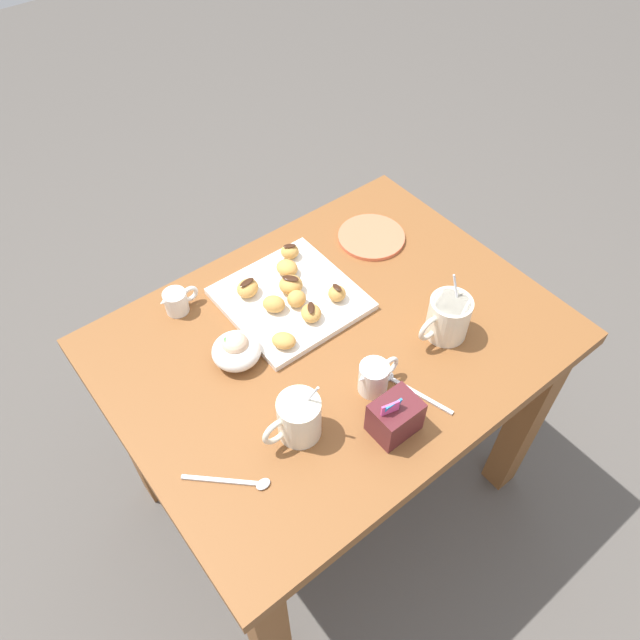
{
  "coord_description": "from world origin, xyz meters",
  "views": [
    {
      "loc": [
        0.53,
        0.63,
        1.73
      ],
      "look_at": [
        0.0,
        -0.04,
        0.73
      ],
      "focal_mm": 34.01,
      "sensor_mm": 36.0,
      "label": 1
    }
  ],
  "objects": [
    {
      "name": "ground_plane",
      "position": [
        0.0,
        0.0,
        0.0
      ],
      "size": [
        8.0,
        8.0,
        0.0
      ],
      "primitive_type": "plane",
      "color": "#514C47"
    },
    {
      "name": "dining_table",
      "position": [
        0.0,
        0.0,
        0.57
      ],
      "size": [
        0.96,
        0.73,
        0.71
      ],
      "color": "brown",
      "rests_on": "ground_plane"
    },
    {
      "name": "pastry_plate_square",
      "position": [
        0.01,
        -0.14,
        0.71
      ],
      "size": [
        0.28,
        0.28,
        0.02
      ],
      "primitive_type": "cube",
      "color": "white",
      "rests_on": "dining_table"
    },
    {
      "name": "coffee_mug_cream_left",
      "position": [
        -0.2,
        0.14,
        0.76
      ],
      "size": [
        0.13,
        0.09,
        0.15
      ],
      "color": "silver",
      "rests_on": "dining_table"
    },
    {
      "name": "coffee_mug_cream_right",
      "position": [
        0.2,
        0.14,
        0.76
      ],
      "size": [
        0.12,
        0.08,
        0.15
      ],
      "color": "silver",
      "rests_on": "dining_table"
    },
    {
      "name": "cream_pitcher_white",
      "position": [
        0.02,
        0.15,
        0.74
      ],
      "size": [
        0.1,
        0.06,
        0.07
      ],
      "color": "white",
      "rests_on": "dining_table"
    },
    {
      "name": "sugar_caddy",
      "position": [
        0.05,
        0.25,
        0.75
      ],
      "size": [
        0.09,
        0.07,
        0.11
      ],
      "color": "#561E23",
      "rests_on": "dining_table"
    },
    {
      "name": "ice_cream_bowl",
      "position": [
        0.2,
        -0.08,
        0.74
      ],
      "size": [
        0.1,
        0.1,
        0.08
      ],
      "color": "white",
      "rests_on": "dining_table"
    },
    {
      "name": "chocolate_sauce_pitcher",
      "position": [
        0.23,
        -0.28,
        0.74
      ],
      "size": [
        0.09,
        0.05,
        0.06
      ],
      "color": "white",
      "rests_on": "dining_table"
    },
    {
      "name": "saucer_coral_left",
      "position": [
        -0.27,
        -0.19,
        0.71
      ],
      "size": [
        0.17,
        0.17,
        0.01
      ],
      "primitive_type": "cylinder",
      "color": "#E5704C",
      "rests_on": "dining_table"
    },
    {
      "name": "loose_spoon_near_saucer",
      "position": [
        0.35,
        0.15,
        0.71
      ],
      "size": [
        0.13,
        0.12,
        0.01
      ],
      "color": "silver",
      "rests_on": "dining_table"
    },
    {
      "name": "loose_spoon_by_plate",
      "position": [
        -0.03,
        0.2,
        0.71
      ],
      "size": [
        0.06,
        0.16,
        0.01
      ],
      "color": "silver",
      "rests_on": "dining_table"
    },
    {
      "name": "beignet_0",
      "position": [
        -0.0,
        -0.16,
        0.74
      ],
      "size": [
        0.07,
        0.07,
        0.04
      ],
      "primitive_type": "ellipsoid",
      "rotation": [
        0.0,
        0.0,
        5.63
      ],
      "color": "#D19347",
      "rests_on": "pastry_plate_square"
    },
    {
      "name": "chocolate_drizzle_0",
      "position": [
        -0.0,
        -0.16,
        0.76
      ],
      "size": [
        0.04,
        0.04,
        0.0
      ],
      "primitive_type": "ellipsoid",
      "rotation": [
        0.0,
        0.0,
        5.37
      ],
      "color": "#381E11",
      "rests_on": "beignet_0"
    },
    {
      "name": "beignet_1",
      "position": [
        -0.03,
        -0.21,
        0.74
      ],
      "size": [
        0.06,
        0.06,
        0.03
      ],
      "primitive_type": "ellipsoid",
      "rotation": [
        0.0,
        0.0,
        5.04
      ],
      "color": "#D19347",
      "rests_on": "pastry_plate_square"
    },
    {
      "name": "beignet_2",
      "position": [
        0.08,
        -0.21,
        0.74
      ],
      "size": [
        0.07,
        0.07,
        0.04
      ],
      "primitive_type": "ellipsoid",
      "rotation": [
        0.0,
        0.0,
        0.51
      ],
      "color": "#D19347",
      "rests_on": "pastry_plate_square"
    },
    {
      "name": "chocolate_drizzle_2",
      "position": [
        0.08,
        -0.21,
        0.76
      ],
      "size": [
        0.04,
        0.02,
        0.0
      ],
      "primitive_type": "ellipsoid",
      "rotation": [
        0.0,
        0.0,
        0.12
      ],
      "color": "#381E11",
      "rests_on": "beignet_2"
    },
    {
      "name": "beignet_3",
      "position": [
        -0.07,
        -0.07,
        0.74
      ],
      "size": [
        0.05,
        0.05,
        0.04
      ],
      "primitive_type": "ellipsoid",
      "rotation": [
        0.0,
        0.0,
        1.41
      ],
      "color": "#D19347",
      "rests_on": "pastry_plate_square"
    },
    {
      "name": "chocolate_drizzle_3",
      "position": [
        -0.07,
        -0.07,
        0.76
      ],
      "size": [
        0.01,
        0.03,
        0.0
      ],
      "primitive_type": "ellipsoid",
      "rotation": [
        0.0,
        0.0,
        1.54
      ],
      "color": "#381E11",
      "rests_on": "beignet_3"
    },
    {
      "name": "beignet_4",
      "position": [
        0.02,
        -0.11,
        0.74
      ],
      "size": [
        0.05,
        0.05,
        0.04
      ],
      "primitive_type": "ellipsoid",
      "rotation": [
        0.0,
        0.0,
        4.5
      ],
      "color": "#D19347",
      "rests_on": "pastry_plate_square"
    },
    {
      "name": "beignet_5",
      "position": [
        0.06,
        -0.13,
        0.74
      ],
      "size": [
        0.06,
        0.06,
        0.04
      ],
      "primitive_type": "ellipsoid",
      "rotation": [
        0.0,
        0.0,
        3.81
      ],
      "color": "#D19347",
      "rests_on": "pastry_plate_square"
    },
    {
      "name": "beignet_6",
      "position": [
        0.11,
        -0.04,
        0.74
      ],
      "size": [
        0.06,
        0.07,
        0.03
      ],
      "primitive_type": "ellipsoid",
      "rotation": [
        0.0,
        0.0,
        5.37
      ],
      "color": "#D19347",
      "rests_on": "pastry_plate_square"
    },
    {
      "name": "beignet_7",
      "position": [
        -0.07,
        -0.25,
        0.74
      ],
      "size": [
        0.06,
        0.06,
        0.03
      ],
      "primitive_type": "ellipsoid",
      "rotation": [
        0.0,
        0.0,
        5.65
      ],
      "color": "#D19347",
      "rests_on": "pastry_plate_square"
    },
    {
      "name": "chocolate_drizzle_7",
      "position": [
        -0.07,
        -0.25,
        0.76
      ],
      "size": [
        0.03,
        0.03,
        0.0
      ],
      "primitive_type": "ellipsoid",
      "rotation": [
        0.0,
        0.0,
        5.77
      ],
      "color": "#381E11",
      "rests_on": "beignet_7"
    },
    {
      "name": "beignet_8",
      "position": [
        0.01,
        -0.06,
        0.74
      ],
      "size": [
        0.06,
        0.06,
        0.03
      ],
      "primitive_type": "ellipsoid",
      "rotation": [
        0.0,
        0.0,
        1.08
      ],
      "color": "#D19347",
      "rests_on": "pastry_plate_square"
    },
    {
      "name": "chocolate_drizzle_8",
      "position": [
        0.01,
        -0.06,
        0.76
      ],
      "size": [
        0.03,
        0.04,
        0.0
      ],
      "primitive_type": "ellipsoid",
      "rotation": [
        0.0,
        0.0,
        0.96
      ],
      "color": "#381E11",
      "rests_on": "beignet_8"
    }
  ]
}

